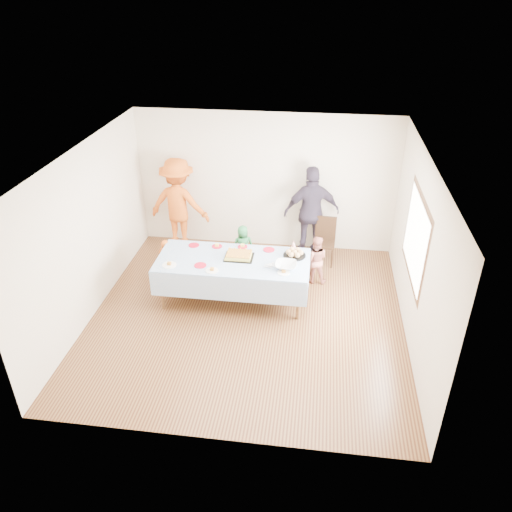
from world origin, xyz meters
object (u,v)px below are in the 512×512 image
Objects in this scene: birthday_cake at (239,255)px; adult_left at (179,204)px; party_table at (233,262)px; dining_chair at (325,238)px.

adult_left is (-1.47, 1.68, 0.10)m from birthday_cake.
birthday_cake reaches higher than party_table.
party_table is at bearing 134.65° from adult_left.
dining_chair reaches higher than birthday_cake.
party_table is 2.78× the size of dining_chair.
birthday_cake is 2.23m from adult_left.
dining_chair is 0.49× the size of adult_left.
adult_left is at bearing 128.24° from party_table.
adult_left is (-2.88, 0.24, 0.42)m from dining_chair.
dining_chair is 2.92m from adult_left.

